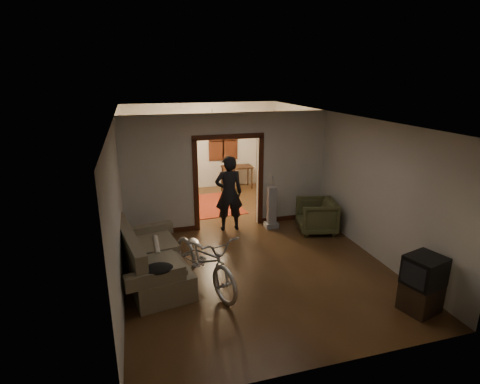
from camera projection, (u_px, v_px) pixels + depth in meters
name	position (u px, v px, depth m)	size (l,w,h in m)	color
floor	(236.00, 237.00, 8.77)	(5.00, 8.50, 0.01)	#392312
ceiling	(236.00, 116.00, 7.93)	(5.00, 8.50, 0.01)	white
wall_back	(202.00, 146.00, 12.25)	(5.00, 0.02, 2.80)	beige
wall_left	(119.00, 188.00, 7.70)	(0.02, 8.50, 2.80)	beige
wall_right	(336.00, 172.00, 9.01)	(0.02, 8.50, 2.80)	beige
partition_wall	(228.00, 172.00, 9.04)	(5.00, 0.14, 2.80)	beige
door_casing	(228.00, 184.00, 9.13)	(1.74, 0.20, 2.32)	#39180D
far_window	(223.00, 141.00, 12.36)	(0.98, 0.06, 1.28)	black
chandelier	(212.00, 123.00, 10.36)	(0.24, 0.24, 0.24)	#FFE0A5
light_switch	(270.00, 175.00, 9.29)	(0.08, 0.01, 0.12)	silver
sofa	(152.00, 254.00, 6.84)	(0.97, 2.15, 0.99)	brown
rolled_paper	(157.00, 245.00, 7.13)	(0.10, 0.10, 0.78)	beige
jacket	(158.00, 269.00, 5.97)	(0.49, 0.36, 0.14)	black
bicycle	(204.00, 259.00, 6.59)	(0.71, 2.04, 1.07)	silver
armchair	(316.00, 216.00, 8.98)	(0.85, 0.88, 0.80)	#464828
tv_stand	(420.00, 297.00, 5.98)	(0.54, 0.49, 0.49)	black
crt_tv	(425.00, 271.00, 5.84)	(0.55, 0.49, 0.48)	black
vacuum	(272.00, 207.00, 9.18)	(0.32, 0.26, 1.06)	gray
person	(229.00, 193.00, 8.97)	(0.67, 0.44, 1.84)	black
oriental_rug	(210.00, 205.00, 10.92)	(1.59, 2.09, 0.02)	maroon
locker	(163.00, 168.00, 11.78)	(0.85, 0.47, 1.69)	#2D3A23
globe	(161.00, 133.00, 11.45)	(0.29, 0.29, 0.29)	#1E5972
desk	(237.00, 177.00, 12.48)	(1.00, 0.56, 0.74)	black
desk_chair	(228.00, 180.00, 11.99)	(0.38, 0.38, 0.86)	black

